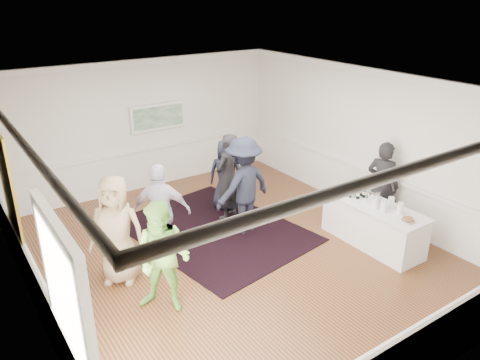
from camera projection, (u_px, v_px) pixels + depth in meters
floor at (234, 254)px, 8.93m from camera, size 8.00×8.00×0.00m
ceiling at (233, 87)px, 7.71m from camera, size 7.00×8.00×0.02m
wall_left at (23, 229)px, 6.50m from camera, size 0.02×8.00×3.20m
wall_right at (368, 143)px, 10.14m from camera, size 0.02×8.00×3.20m
wall_back at (143, 126)px, 11.38m from camera, size 7.00×0.02×3.20m
wall_front at (428, 286)px, 5.26m from camera, size 7.00×0.02×3.20m
wainscoting at (233, 231)px, 8.74m from camera, size 7.00×8.00×1.00m
mirror at (7, 185)px, 7.44m from camera, size 0.05×1.25×1.85m
doorway at (67, 311)px, 5.15m from camera, size 0.10×1.78×2.56m
landscape_painting at (158, 117)px, 11.48m from camera, size 1.44×0.06×0.66m
area_rug at (215, 230)px, 9.79m from camera, size 3.40×4.15×0.02m
serving_table at (373, 224)px, 9.13m from camera, size 0.80×2.10×0.85m
bartender at (382, 185)px, 9.66m from camera, size 0.64×0.79×1.87m
guest_tan at (117, 230)px, 7.81m from camera, size 1.12×1.05×1.92m
guest_green at (163, 258)px, 7.09m from camera, size 1.11×1.12×1.83m
guest_lilac at (161, 212)px, 8.54m from camera, size 1.15×0.94×1.84m
guest_dark_a at (244, 185)px, 9.45m from camera, size 1.39×0.90×2.02m
guest_dark_b at (228, 177)px, 10.01m from camera, size 0.82×0.70×1.92m
guest_navy at (226, 175)px, 10.51m from camera, size 0.93×0.94×1.64m
wine_bottles at (358, 189)px, 9.28m from camera, size 0.31×0.25×0.31m
juice_pitchers at (388, 205)px, 8.71m from camera, size 0.37×0.54×0.24m
ice_bucket at (373, 197)px, 9.06m from camera, size 0.26×0.26×0.25m
nut_bowl at (408, 220)px, 8.30m from camera, size 0.23×0.23×0.08m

